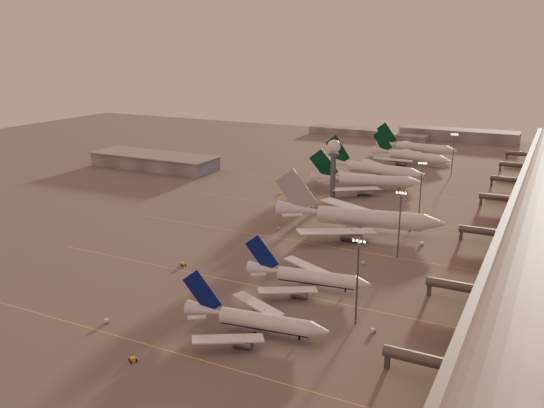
% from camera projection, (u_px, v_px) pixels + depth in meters
% --- Properties ---
extents(ground, '(700.00, 700.00, 0.00)m').
position_uv_depth(ground, '(182.00, 285.00, 183.53)').
color(ground, '#585555').
rests_on(ground, ground).
extents(taxiway_markings, '(180.00, 185.25, 0.02)m').
position_uv_depth(taxiway_markings, '(333.00, 246.00, 218.59)').
color(taxiway_markings, '#DBD64D').
rests_on(taxiway_markings, ground).
extents(hangar, '(82.00, 27.00, 8.50)m').
position_uv_depth(hangar, '(154.00, 161.00, 354.77)').
color(hangar, slate).
rests_on(hangar, ground).
extents(radar_tower, '(6.40, 6.40, 31.10)m').
position_uv_depth(radar_tower, '(333.00, 157.00, 278.77)').
color(radar_tower, '#515358').
rests_on(radar_tower, ground).
extents(mast_a, '(3.60, 0.56, 25.00)m').
position_uv_depth(mast_a, '(357.00, 277.00, 154.61)').
color(mast_a, '#515358').
rests_on(mast_a, ground).
extents(mast_b, '(3.60, 0.56, 25.00)m').
position_uv_depth(mast_b, '(400.00, 221.00, 203.16)').
color(mast_b, '#515358').
rests_on(mast_b, ground).
extents(mast_c, '(3.60, 0.56, 25.00)m').
position_uv_depth(mast_c, '(421.00, 186.00, 252.58)').
color(mast_c, '#515358').
rests_on(mast_c, ground).
extents(mast_d, '(3.60, 0.56, 25.00)m').
position_uv_depth(mast_d, '(453.00, 152.00, 330.76)').
color(mast_d, '#515358').
rests_on(mast_d, ground).
extents(distant_horizon, '(165.00, 37.50, 9.00)m').
position_uv_depth(distant_horizon, '(422.00, 134.00, 460.65)').
color(distant_horizon, slate).
rests_on(distant_horizon, ground).
extents(narrowbody_near, '(40.97, 32.52, 16.04)m').
position_uv_depth(narrowbody_near, '(255.00, 323.00, 151.96)').
color(narrowbody_near, white).
rests_on(narrowbody_near, ground).
extents(narrowbody_mid, '(40.74, 32.32, 15.96)m').
position_uv_depth(narrowbody_mid, '(307.00, 279.00, 180.34)').
color(narrowbody_mid, white).
rests_on(narrowbody_mid, ground).
extents(widebody_white, '(69.17, 54.97, 24.51)m').
position_uv_depth(widebody_white, '(359.00, 221.00, 235.28)').
color(widebody_white, white).
rests_on(widebody_white, ground).
extents(greentail_a, '(56.85, 45.22, 21.31)m').
position_uv_depth(greentail_a, '(366.00, 183.00, 300.58)').
color(greentail_a, white).
rests_on(greentail_a, ground).
extents(greentail_b, '(61.54, 49.35, 22.45)m').
position_uv_depth(greentail_b, '(373.00, 171.00, 327.90)').
color(greentail_b, white).
rests_on(greentail_b, ground).
extents(greentail_c, '(53.76, 42.89, 19.91)m').
position_uv_depth(greentail_c, '(410.00, 158.00, 367.92)').
color(greentail_c, white).
rests_on(greentail_c, ground).
extents(greentail_d, '(57.18, 46.06, 20.76)m').
position_uv_depth(greentail_d, '(416.00, 149.00, 396.76)').
color(greentail_d, white).
rests_on(greentail_d, ground).
extents(gsv_truck_a, '(6.30, 4.07, 2.40)m').
position_uv_depth(gsv_truck_a, '(108.00, 319.00, 158.27)').
color(gsv_truck_a, silver).
rests_on(gsv_truck_a, ground).
extents(gsv_tug_near, '(3.86, 4.39, 1.08)m').
position_uv_depth(gsv_tug_near, '(133.00, 360.00, 139.27)').
color(gsv_tug_near, yellow).
rests_on(gsv_tug_near, ground).
extents(gsv_catering_a, '(5.33, 3.58, 4.02)m').
position_uv_depth(gsv_catering_a, '(374.00, 326.00, 152.90)').
color(gsv_catering_a, silver).
rests_on(gsv_catering_a, ground).
extents(gsv_tug_mid, '(4.33, 3.88, 1.06)m').
position_uv_depth(gsv_tug_mid, '(183.00, 264.00, 199.13)').
color(gsv_tug_mid, yellow).
rests_on(gsv_tug_mid, ground).
extents(gsv_truck_b, '(6.01, 3.61, 2.29)m').
position_uv_depth(gsv_truck_b, '(364.00, 262.00, 199.99)').
color(gsv_truck_b, silver).
rests_on(gsv_truck_b, ground).
extents(gsv_truck_c, '(5.10, 3.37, 1.94)m').
position_uv_depth(gsv_truck_c, '(279.00, 228.00, 237.44)').
color(gsv_truck_c, yellow).
rests_on(gsv_truck_c, ground).
extents(gsv_catering_b, '(6.19, 4.60, 4.64)m').
position_uv_depth(gsv_catering_b, '(423.00, 239.00, 219.10)').
color(gsv_catering_b, silver).
rests_on(gsv_catering_b, ground).
extents(gsv_tug_far, '(3.83, 3.52, 0.94)m').
position_uv_depth(gsv_tug_far, '(313.00, 207.00, 268.25)').
color(gsv_tug_far, silver).
rests_on(gsv_tug_far, ground).
extents(gsv_truck_d, '(3.65, 5.73, 2.18)m').
position_uv_depth(gsv_truck_d, '(280.00, 192.00, 293.15)').
color(gsv_truck_d, yellow).
rests_on(gsv_truck_d, ground).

